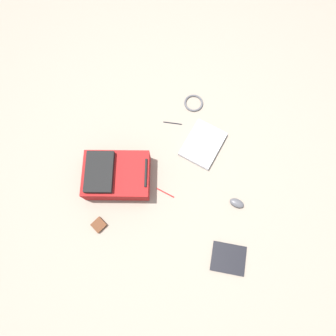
% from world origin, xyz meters
% --- Properties ---
extents(ground_plane, '(3.94, 3.94, 0.00)m').
position_xyz_m(ground_plane, '(0.00, 0.00, 0.00)').
color(ground_plane, gray).
extents(backpack, '(0.38, 0.48, 0.19)m').
position_xyz_m(backpack, '(0.10, -0.34, 0.08)').
color(backpack, maroon).
rests_on(backpack, ground_plane).
extents(laptop, '(0.38, 0.34, 0.03)m').
position_xyz_m(laptop, '(-0.24, 0.23, 0.02)').
color(laptop, '#929296').
rests_on(laptop, ground_plane).
extents(book_manual, '(0.19, 0.23, 0.01)m').
position_xyz_m(book_manual, '(0.52, 0.49, 0.01)').
color(book_manual, silver).
rests_on(book_manual, ground_plane).
extents(computer_mouse, '(0.08, 0.11, 0.04)m').
position_xyz_m(computer_mouse, '(0.15, 0.51, 0.02)').
color(computer_mouse, '#4C4C51').
rests_on(computer_mouse, ground_plane).
extents(cable_coil, '(0.15, 0.15, 0.01)m').
position_xyz_m(cable_coil, '(-0.57, 0.12, 0.01)').
color(cable_coil, '#4C4C51').
rests_on(cable_coil, ground_plane).
extents(pen_black, '(0.01, 0.14, 0.01)m').
position_xyz_m(pen_black, '(-0.38, -0.02, 0.00)').
color(pen_black, black).
rests_on(pen_black, ground_plane).
extents(pen_blue, '(0.05, 0.13, 0.01)m').
position_xyz_m(pen_blue, '(0.16, 0.01, 0.00)').
color(pen_blue, red).
rests_on(pen_blue, ground_plane).
extents(earbud_pouch, '(0.11, 0.11, 0.03)m').
position_xyz_m(earbud_pouch, '(0.44, -0.39, 0.01)').
color(earbud_pouch, '#59331E').
rests_on(earbud_pouch, ground_plane).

